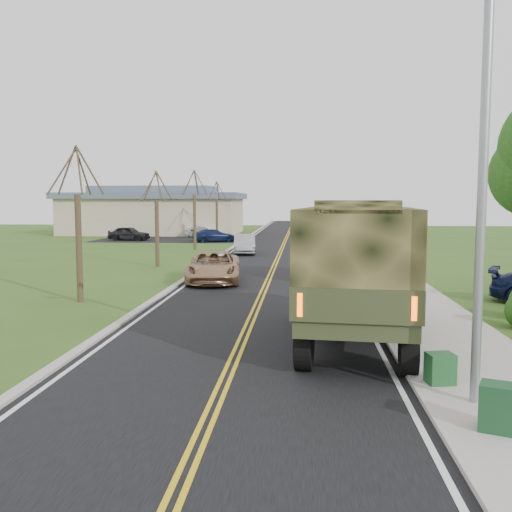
# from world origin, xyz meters

# --- Properties ---
(ground) EXTENTS (160.00, 160.00, 0.00)m
(ground) POSITION_xyz_m (0.00, 0.00, 0.00)
(ground) COLOR #314F1A
(ground) RESTS_ON ground
(road) EXTENTS (8.00, 120.00, 0.01)m
(road) POSITION_xyz_m (0.00, 40.00, 0.01)
(road) COLOR black
(road) RESTS_ON ground
(curb_right) EXTENTS (0.30, 120.00, 0.12)m
(curb_right) POSITION_xyz_m (4.15, 40.00, 0.06)
(curb_right) COLOR #9E998E
(curb_right) RESTS_ON ground
(sidewalk_right) EXTENTS (3.20, 120.00, 0.10)m
(sidewalk_right) POSITION_xyz_m (5.90, 40.00, 0.05)
(sidewalk_right) COLOR #9E998E
(sidewalk_right) RESTS_ON ground
(curb_left) EXTENTS (0.30, 120.00, 0.10)m
(curb_left) POSITION_xyz_m (-4.15, 40.00, 0.05)
(curb_left) COLOR #9E998E
(curb_left) RESTS_ON ground
(street_light) EXTENTS (1.65, 0.22, 8.00)m
(street_light) POSITION_xyz_m (4.90, -0.50, 4.43)
(street_light) COLOR gray
(street_light) RESTS_ON ground
(bare_tree_a) EXTENTS (1.93, 2.26, 6.08)m
(bare_tree_a) POSITION_xyz_m (-7.00, 10.00, 2.63)
(bare_tree_a) COLOR #38281C
(bare_tree_a) RESTS_ON ground
(bare_tree_b) EXTENTS (1.83, 2.14, 5.73)m
(bare_tree_b) POSITION_xyz_m (-7.00, 22.00, 2.48)
(bare_tree_b) COLOR #38281C
(bare_tree_b) RESTS_ON ground
(bare_tree_c) EXTENTS (2.04, 2.39, 6.42)m
(bare_tree_c) POSITION_xyz_m (-7.00, 34.00, 2.78)
(bare_tree_c) COLOR #38281C
(bare_tree_c) RESTS_ON ground
(bare_tree_d) EXTENTS (1.88, 2.20, 5.91)m
(bare_tree_d) POSITION_xyz_m (-7.00, 46.00, 2.55)
(bare_tree_d) COLOR #38281C
(bare_tree_d) RESTS_ON ground
(commercial_building) EXTENTS (25.50, 21.50, 5.65)m
(commercial_building) POSITION_xyz_m (-15.98, 55.97, 2.69)
(commercial_building) COLOR tan
(commercial_building) RESTS_ON ground
(military_truck) EXTENTS (3.53, 8.19, 3.97)m
(military_truck) POSITION_xyz_m (3.18, 4.18, 2.27)
(military_truck) COLOR black
(military_truck) RESTS_ON ground
(suv_champagne) EXTENTS (3.04, 5.63, 1.50)m
(suv_champagne) POSITION_xyz_m (-2.61, 15.79, 0.75)
(suv_champagne) COLOR #A6805E
(suv_champagne) RESTS_ON ground
(sedan_silver) EXTENTS (1.96, 4.54, 1.45)m
(sedan_silver) POSITION_xyz_m (-2.60, 30.65, 0.73)
(sedan_silver) COLOR #B3B3B8
(sedan_silver) RESTS_ON ground
(utility_box_near) EXTENTS (0.74, 0.69, 0.80)m
(utility_box_near) POSITION_xyz_m (4.98, -1.89, 0.50)
(utility_box_near) COLOR #163F21
(utility_box_near) RESTS_ON sidewalk_right
(utility_box_far) EXTENTS (0.63, 0.55, 0.65)m
(utility_box_far) POSITION_xyz_m (4.60, 0.57, 0.43)
(utility_box_far) COLOR #1C4F25
(utility_box_far) RESTS_ON sidewalk_right
(lot_car_dark) EXTENTS (4.32, 2.27, 1.40)m
(lot_car_dark) POSITION_xyz_m (-15.48, 43.80, 0.70)
(lot_car_dark) COLOR black
(lot_car_dark) RESTS_ON ground
(lot_car_silver) EXTENTS (3.95, 1.81, 1.25)m
(lot_car_silver) POSITION_xyz_m (-9.04, 49.65, 0.63)
(lot_car_silver) COLOR #A1A2A6
(lot_car_silver) RESTS_ON ground
(lot_car_navy) EXTENTS (4.59, 3.21, 1.23)m
(lot_car_navy) POSITION_xyz_m (-6.76, 42.54, 0.62)
(lot_car_navy) COLOR #111A3E
(lot_car_navy) RESTS_ON ground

